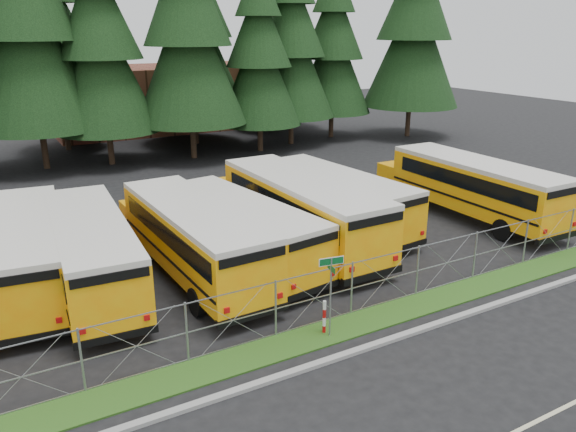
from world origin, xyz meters
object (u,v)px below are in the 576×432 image
object	(u,v)px
bus_1	(27,253)
street_sign	(331,280)
bus_2	(91,253)
bus_3	(191,240)
bus_4	(239,231)
bus_6	(334,200)
bus_5	(297,211)
striped_bollard	(324,318)
bus_east	(469,188)

from	to	relation	value
bus_1	street_sign	xyz separation A→B (m)	(8.02, -8.76, 0.58)
bus_2	bus_3	distance (m)	3.81
bus_4	bus_6	size ratio (longest dim) A/B	0.98
bus_5	bus_2	bearing A→B (deg)	-179.93
bus_2	bus_1	bearing A→B (deg)	154.87
bus_2	bus_6	distance (m)	12.05
bus_1	bus_3	world-z (taller)	bus_3
bus_3	street_sign	xyz separation A→B (m)	(2.13, -6.87, 0.52)
bus_5	bus_4	bearing A→B (deg)	-169.82
bus_5	striped_bollard	size ratio (longest dim) A/B	10.22
bus_2	bus_6	world-z (taller)	bus_2
bus_2	bus_4	size ratio (longest dim) A/B	1.04
bus_east	striped_bollard	size ratio (longest dim) A/B	9.85
bus_1	bus_5	size ratio (longest dim) A/B	0.90
street_sign	bus_4	bearing A→B (deg)	89.21
bus_1	street_sign	size ratio (longest dim) A/B	3.94
street_sign	bus_2	bearing A→B (deg)	127.81
bus_2	bus_3	xyz separation A→B (m)	(3.74, -0.70, 0.05)
street_sign	bus_3	bearing A→B (deg)	107.24
bus_1	striped_bollard	bearing A→B (deg)	-40.08
bus_2	striped_bollard	xyz separation A→B (m)	(5.82, -7.32, -0.86)
bus_1	striped_bollard	xyz separation A→B (m)	(7.97, -8.51, -0.85)
bus_5	bus_east	size ratio (longest dim) A/B	1.04
bus_6	striped_bollard	xyz separation A→B (m)	(-6.16, -8.57, -0.83)
bus_5	bus_6	world-z (taller)	bus_5
bus_2	street_sign	size ratio (longest dim) A/B	3.97
bus_3	striped_bollard	size ratio (longest dim) A/B	9.61
bus_2	street_sign	world-z (taller)	bus_2
bus_5	street_sign	xyz separation A→B (m)	(-3.29, -7.70, 0.43)
bus_1	bus_east	xyz separation A→B (m)	(21.23, -2.12, 0.10)
striped_bollard	bus_5	bearing A→B (deg)	65.82
striped_bollard	bus_6	bearing A→B (deg)	54.31
bus_5	striped_bollard	bearing A→B (deg)	-114.91
striped_bollard	bus_east	bearing A→B (deg)	25.73
bus_5	bus_6	distance (m)	3.03
bus_1	bus_4	world-z (taller)	bus_1
bus_5	bus_6	size ratio (longest dim) A/B	1.13
bus_6	striped_bollard	size ratio (longest dim) A/B	9.06
bus_1	bus_6	bearing A→B (deg)	7.07
bus_4	bus_5	world-z (taller)	bus_5
bus_6	bus_east	world-z (taller)	bus_east
bus_3	bus_5	world-z (taller)	bus_5
bus_4	bus_east	distance (m)	13.13
bus_2	bus_3	size ratio (longest dim) A/B	0.97
bus_2	bus_5	distance (m)	9.17
bus_2	bus_3	bearing A→B (deg)	-6.69
bus_6	bus_2	bearing A→B (deg)	-179.32
bus_6	bus_1	bearing A→B (deg)	174.97
bus_2	bus_east	size ratio (longest dim) A/B	0.94
bus_6	bus_4	bearing A→B (deg)	-169.14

